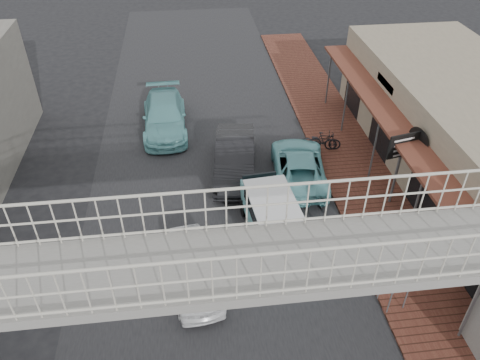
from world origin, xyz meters
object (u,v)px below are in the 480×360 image
object	(u,v)px
angkot_van	(272,212)
motorcycle_far	(325,141)
dark_sedan	(235,157)
street_clock	(408,243)
angkot_far	(165,116)
motorcycle_near	(319,141)
angkot_curb	(299,166)
white_hatchback	(194,269)
arrow_sign	(422,142)

from	to	relation	value
angkot_van	motorcycle_far	world-z (taller)	angkot_van
dark_sedan	street_clock	size ratio (longest dim) A/B	1.50
angkot_far	motorcycle_near	bearing A→B (deg)	-23.20
angkot_curb	angkot_far	bearing A→B (deg)	-33.47
angkot_curb	motorcycle_far	size ratio (longest dim) A/B	3.22
motorcycle_far	street_clock	xyz separation A→B (m)	(-0.29, -9.05, 2.21)
angkot_van	street_clock	bearing A→B (deg)	-53.58
dark_sedan	motorcycle_far	size ratio (longest dim) A/B	3.27
angkot_curb	angkot_van	xyz separation A→B (m)	(-1.81, -3.40, 0.47)
dark_sedan	angkot_far	size ratio (longest dim) A/B	0.93
angkot_van	motorcycle_near	xyz separation A→B (m)	(3.23, 5.44, -0.58)
angkot_van	motorcycle_far	xyz separation A→B (m)	(3.52, 5.40, -0.58)
white_hatchback	street_clock	bearing A→B (deg)	-22.69
angkot_curb	angkot_van	distance (m)	3.88
motorcycle_near	motorcycle_far	world-z (taller)	motorcycle_near
angkot_far	motorcycle_far	bearing A→B (deg)	-22.72
angkot_van	street_clock	world-z (taller)	street_clock
angkot_curb	angkot_far	distance (m)	7.57
dark_sedan	angkot_curb	distance (m)	2.79
arrow_sign	motorcycle_far	bearing A→B (deg)	108.61
white_hatchback	angkot_curb	xyz separation A→B (m)	(4.74, 5.39, 0.00)
white_hatchback	angkot_far	size ratio (longest dim) A/B	0.75
angkot_van	street_clock	xyz separation A→B (m)	(3.23, -3.66, 1.63)
dark_sedan	angkot_van	size ratio (longest dim) A/B	1.28
dark_sedan	arrow_sign	distance (m)	7.61
dark_sedan	motorcycle_near	world-z (taller)	dark_sedan
angkot_van	arrow_sign	size ratio (longest dim) A/B	1.13
angkot_far	angkot_curb	bearing A→B (deg)	-41.86
white_hatchback	street_clock	xyz separation A→B (m)	(6.16, -1.67, 2.10)
angkot_far	street_clock	bearing A→B (deg)	-60.40
angkot_curb	motorcycle_far	xyz separation A→B (m)	(1.72, 2.00, -0.12)
white_hatchback	motorcycle_near	xyz separation A→B (m)	(6.16, 7.43, -0.11)
angkot_van	motorcycle_near	distance (m)	6.36
angkot_curb	arrow_sign	world-z (taller)	arrow_sign
white_hatchback	angkot_far	xyz separation A→B (m)	(-1.02, 10.31, 0.09)
dark_sedan	angkot_far	xyz separation A→B (m)	(-3.07, 4.16, -0.04)
dark_sedan	motorcycle_near	size ratio (longest dim) A/B	2.84
motorcycle_near	street_clock	xyz separation A→B (m)	(0.00, -9.10, 2.21)
motorcycle_far	arrow_sign	xyz separation A→B (m)	(2.41, -3.99, 2.24)
white_hatchback	dark_sedan	bearing A→B (deg)	63.99
dark_sedan	angkot_curb	world-z (taller)	dark_sedan
motorcycle_far	motorcycle_near	bearing A→B (deg)	96.48
arrow_sign	white_hatchback	bearing A→B (deg)	-171.56
angkot_van	arrow_sign	distance (m)	6.32
street_clock	angkot_far	bearing A→B (deg)	110.84
angkot_van	motorcycle_near	bearing A→B (deg)	54.24
angkot_far	street_clock	xyz separation A→B (m)	(7.18, -11.98, 2.01)
street_clock	dark_sedan	bearing A→B (deg)	107.62
angkot_van	street_clock	distance (m)	5.14
white_hatchback	motorcycle_far	world-z (taller)	white_hatchback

